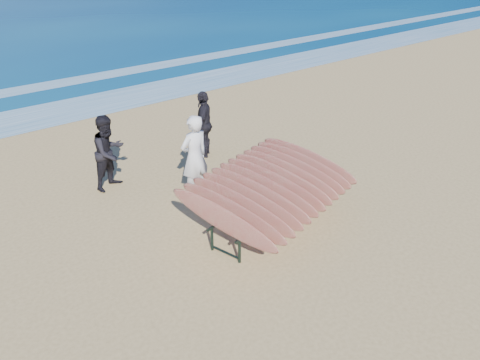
{
  "coord_description": "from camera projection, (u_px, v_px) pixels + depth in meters",
  "views": [
    {
      "loc": [
        -5.33,
        -5.68,
        5.32
      ],
      "look_at": [
        0.0,
        0.8,
        0.95
      ],
      "focal_mm": 35.0,
      "sensor_mm": 36.0,
      "label": 1
    }
  ],
  "objects": [
    {
      "name": "foam_near",
      "position": [
        72.0,
        109.0,
        16.19
      ],
      "size": [
        160.0,
        160.0,
        0.0
      ],
      "primitive_type": "plane",
      "color": "white",
      "rests_on": "ground"
    },
    {
      "name": "foam_far",
      "position": [
        37.0,
        87.0,
        18.59
      ],
      "size": [
        160.0,
        160.0,
        0.0
      ],
      "primitive_type": "plane",
      "color": "white",
      "rests_on": "ground"
    },
    {
      "name": "ground",
      "position": [
        265.0,
        236.0,
        9.35
      ],
      "size": [
        120.0,
        120.0,
        0.0
      ],
      "primitive_type": "plane",
      "color": "tan",
      "rests_on": "ground"
    },
    {
      "name": "person_dark_a",
      "position": [
        109.0,
        152.0,
        10.82
      ],
      "size": [
        1.05,
        0.93,
        1.78
      ],
      "primitive_type": "imported",
      "rotation": [
        0.0,
        0.0,
        0.35
      ],
      "color": "black",
      "rests_on": "ground"
    },
    {
      "name": "surfboard_rack",
      "position": [
        270.0,
        187.0,
        9.45
      ],
      "size": [
        3.66,
        3.16,
        1.28
      ],
      "rotation": [
        0.0,
        0.0,
        0.24
      ],
      "color": "black",
      "rests_on": "ground"
    },
    {
      "name": "person_dark_b",
      "position": [
        204.0,
        124.0,
        12.42
      ],
      "size": [
        1.06,
        1.05,
        1.8
      ],
      "primitive_type": "imported",
      "rotation": [
        0.0,
        0.0,
        3.91
      ],
      "color": "black",
      "rests_on": "ground"
    },
    {
      "name": "person_white",
      "position": [
        195.0,
        157.0,
        10.39
      ],
      "size": [
        0.74,
        0.51,
        1.95
      ],
      "primitive_type": "imported",
      "rotation": [
        0.0,
        0.0,
        3.21
      ],
      "color": "silver",
      "rests_on": "ground"
    }
  ]
}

